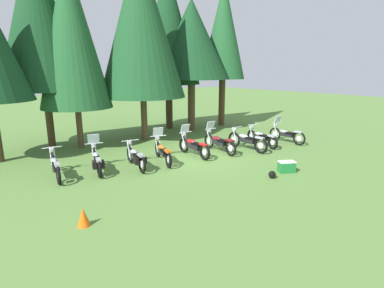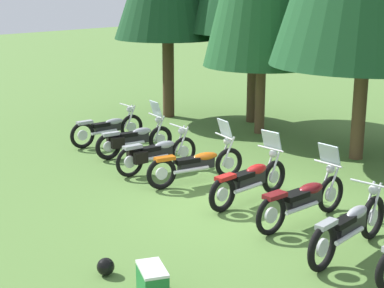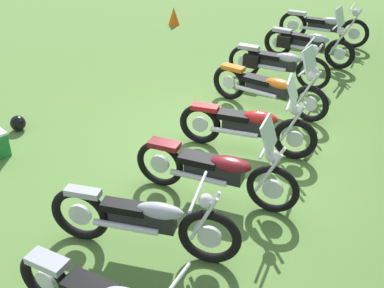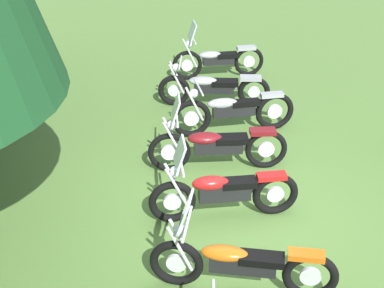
{
  "view_description": "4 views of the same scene",
  "coord_description": "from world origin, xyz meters",
  "px_view_note": "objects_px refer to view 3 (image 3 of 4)",
  "views": [
    {
      "loc": [
        -8.39,
        -9.83,
        3.79
      ],
      "look_at": [
        -0.44,
        -0.37,
        0.74
      ],
      "focal_mm": 28.33,
      "sensor_mm": 36.0,
      "label": 1
    },
    {
      "loc": [
        6.93,
        -9.1,
        4.26
      ],
      "look_at": [
        -1.63,
        0.32,
        0.86
      ],
      "focal_mm": 56.62,
      "sensor_mm": 36.0,
      "label": 2
    },
    {
      "loc": [
        7.11,
        1.02,
        4.32
      ],
      "look_at": [
        1.5,
        -0.41,
        0.86
      ],
      "focal_mm": 46.95,
      "sensor_mm": 36.0,
      "label": 3
    },
    {
      "loc": [
        -6.66,
        1.94,
        5.14
      ],
      "look_at": [
        0.9,
        0.46,
        0.86
      ],
      "focal_mm": 52.91,
      "sensor_mm": 36.0,
      "label": 4
    }
  ],
  "objects_px": {
    "traffic_cone": "(174,16)",
    "dropped_helmet": "(18,123)",
    "motorcycle_1": "(307,44)",
    "motorcycle_0": "(324,26)",
    "motorcycle_5": "(216,170)",
    "motorcycle_2": "(276,63)",
    "motorcycle_4": "(249,125)",
    "motorcycle_3": "(270,88)",
    "motorcycle_6": "(144,220)"
  },
  "relations": [
    {
      "from": "traffic_cone",
      "to": "dropped_helmet",
      "type": "distance_m",
      "value": 6.52
    },
    {
      "from": "motorcycle_1",
      "to": "dropped_helmet",
      "type": "bearing_deg",
      "value": -119.65
    },
    {
      "from": "motorcycle_0",
      "to": "motorcycle_5",
      "type": "distance_m",
      "value": 7.08
    },
    {
      "from": "motorcycle_2",
      "to": "motorcycle_5",
      "type": "relative_size",
      "value": 0.91
    },
    {
      "from": "motorcycle_0",
      "to": "traffic_cone",
      "type": "relative_size",
      "value": 4.62
    },
    {
      "from": "motorcycle_4",
      "to": "motorcycle_5",
      "type": "distance_m",
      "value": 1.4
    },
    {
      "from": "traffic_cone",
      "to": "dropped_helmet",
      "type": "bearing_deg",
      "value": -8.64
    },
    {
      "from": "motorcycle_1",
      "to": "dropped_helmet",
      "type": "distance_m",
      "value": 6.51
    },
    {
      "from": "motorcycle_0",
      "to": "motorcycle_3",
      "type": "bearing_deg",
      "value": -91.81
    },
    {
      "from": "motorcycle_6",
      "to": "dropped_helmet",
      "type": "relative_size",
      "value": 8.92
    },
    {
      "from": "dropped_helmet",
      "to": "motorcycle_6",
      "type": "bearing_deg",
      "value": 53.48
    },
    {
      "from": "motorcycle_2",
      "to": "traffic_cone",
      "type": "distance_m",
      "value": 4.57
    },
    {
      "from": "motorcycle_0",
      "to": "motorcycle_6",
      "type": "distance_m",
      "value": 8.44
    },
    {
      "from": "motorcycle_0",
      "to": "motorcycle_5",
      "type": "height_order",
      "value": "motorcycle_5"
    },
    {
      "from": "motorcycle_2",
      "to": "motorcycle_6",
      "type": "distance_m",
      "value": 5.56
    },
    {
      "from": "motorcycle_1",
      "to": "motorcycle_2",
      "type": "relative_size",
      "value": 0.97
    },
    {
      "from": "motorcycle_5",
      "to": "traffic_cone",
      "type": "distance_m",
      "value": 8.02
    },
    {
      "from": "motorcycle_1",
      "to": "motorcycle_6",
      "type": "height_order",
      "value": "motorcycle_1"
    },
    {
      "from": "motorcycle_1",
      "to": "motorcycle_5",
      "type": "bearing_deg",
      "value": -82.9
    },
    {
      "from": "motorcycle_4",
      "to": "traffic_cone",
      "type": "xyz_separation_m",
      "value": [
        -6.14,
        -3.02,
        -0.23
      ]
    },
    {
      "from": "motorcycle_0",
      "to": "motorcycle_6",
      "type": "height_order",
      "value": "motorcycle_6"
    },
    {
      "from": "dropped_helmet",
      "to": "motorcycle_1",
      "type": "bearing_deg",
      "value": 133.81
    },
    {
      "from": "motorcycle_3",
      "to": "traffic_cone",
      "type": "relative_size",
      "value": 4.72
    },
    {
      "from": "motorcycle_4",
      "to": "dropped_helmet",
      "type": "height_order",
      "value": "motorcycle_4"
    },
    {
      "from": "motorcycle_4",
      "to": "traffic_cone",
      "type": "bearing_deg",
      "value": 119.98
    },
    {
      "from": "motorcycle_5",
      "to": "motorcycle_6",
      "type": "bearing_deg",
      "value": -108.73
    },
    {
      "from": "traffic_cone",
      "to": "motorcycle_6",
      "type": "bearing_deg",
      "value": 13.87
    },
    {
      "from": "motorcycle_4",
      "to": "dropped_helmet",
      "type": "relative_size",
      "value": 8.38
    },
    {
      "from": "dropped_helmet",
      "to": "motorcycle_5",
      "type": "bearing_deg",
      "value": 74.06
    },
    {
      "from": "motorcycle_1",
      "to": "motorcycle_6",
      "type": "distance_m",
      "value": 7.0
    },
    {
      "from": "motorcycle_6",
      "to": "traffic_cone",
      "type": "distance_m",
      "value": 9.04
    },
    {
      "from": "motorcycle_4",
      "to": "motorcycle_5",
      "type": "bearing_deg",
      "value": -95.82
    },
    {
      "from": "motorcycle_2",
      "to": "motorcycle_3",
      "type": "height_order",
      "value": "motorcycle_3"
    },
    {
      "from": "motorcycle_0",
      "to": "motorcycle_2",
      "type": "relative_size",
      "value": 1.03
    },
    {
      "from": "motorcycle_1",
      "to": "motorcycle_2",
      "type": "height_order",
      "value": "motorcycle_1"
    },
    {
      "from": "motorcycle_2",
      "to": "motorcycle_3",
      "type": "distance_m",
      "value": 1.28
    },
    {
      "from": "motorcycle_0",
      "to": "motorcycle_4",
      "type": "xyz_separation_m",
      "value": [
        5.59,
        -1.02,
        0.03
      ]
    },
    {
      "from": "motorcycle_2",
      "to": "motorcycle_6",
      "type": "relative_size",
      "value": 0.9
    },
    {
      "from": "motorcycle_2",
      "to": "motorcycle_4",
      "type": "bearing_deg",
      "value": -80.88
    },
    {
      "from": "motorcycle_1",
      "to": "motorcycle_6",
      "type": "xyz_separation_m",
      "value": [
        6.83,
        -1.55,
        0.02
      ]
    },
    {
      "from": "motorcycle_5",
      "to": "motorcycle_0",
      "type": "bearing_deg",
      "value": 87.27
    },
    {
      "from": "motorcycle_0",
      "to": "motorcycle_1",
      "type": "height_order",
      "value": "motorcycle_1"
    },
    {
      "from": "motorcycle_0",
      "to": "motorcycle_2",
      "type": "height_order",
      "value": "motorcycle_0"
    },
    {
      "from": "motorcycle_2",
      "to": "motorcycle_5",
      "type": "xyz_separation_m",
      "value": [
        4.22,
        -0.37,
        0.03
      ]
    },
    {
      "from": "motorcycle_1",
      "to": "traffic_cone",
      "type": "height_order",
      "value": "motorcycle_1"
    },
    {
      "from": "motorcycle_0",
      "to": "traffic_cone",
      "type": "distance_m",
      "value": 4.08
    },
    {
      "from": "motorcycle_4",
      "to": "motorcycle_6",
      "type": "bearing_deg",
      "value": -104.12
    },
    {
      "from": "motorcycle_2",
      "to": "motorcycle_6",
      "type": "bearing_deg",
      "value": -88.38
    },
    {
      "from": "motorcycle_1",
      "to": "motorcycle_2",
      "type": "xyz_separation_m",
      "value": [
        1.36,
        -0.56,
        0.0
      ]
    },
    {
      "from": "motorcycle_0",
      "to": "motorcycle_1",
      "type": "distance_m",
      "value": 1.43
    }
  ]
}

